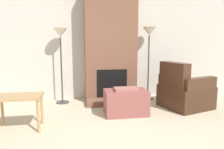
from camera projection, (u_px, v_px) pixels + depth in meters
wall_back at (109, 44)px, 5.21m from camera, size 7.59×0.06×2.60m
fireplace at (111, 46)px, 4.95m from camera, size 1.16×0.81×2.60m
ottoman at (126, 102)px, 4.09m from camera, size 0.79×0.51×0.51m
armchair at (183, 93)px, 4.49m from camera, size 1.09×1.05×0.95m
side_table at (19, 101)px, 3.36m from camera, size 0.70×0.44×0.54m
floor_lamp_left at (60, 40)px, 4.68m from camera, size 0.31×0.31×1.64m
floor_lamp_right at (149, 39)px, 4.99m from camera, size 0.31×0.31×1.68m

